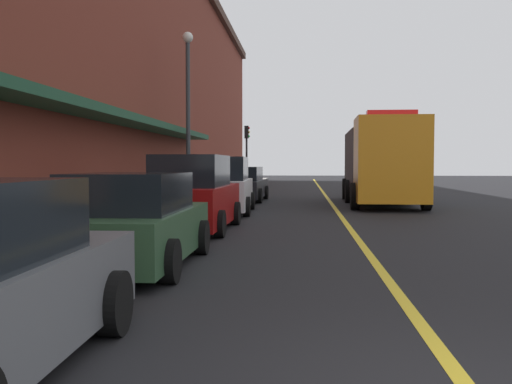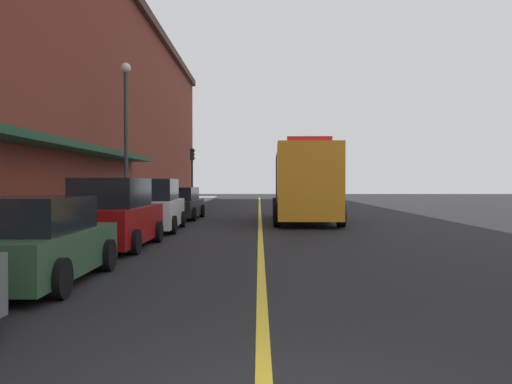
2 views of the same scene
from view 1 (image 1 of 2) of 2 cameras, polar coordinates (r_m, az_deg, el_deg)
ground_plane at (r=28.86m, az=7.01°, el=-0.60°), size 112.00×112.00×0.00m
sidewalk_left at (r=29.25m, az=-5.22°, el=-0.40°), size 2.40×70.00×0.15m
lane_center_stripe at (r=28.86m, az=7.01°, el=-0.60°), size 0.16×70.00×0.01m
brick_building_left at (r=30.45m, az=-18.09°, el=11.74°), size 11.86×64.00×12.99m
parked_car_1 at (r=9.71m, az=-11.95°, el=-2.95°), size 2.03×4.31×1.54m
parked_car_2 at (r=14.75m, az=-6.19°, el=-0.38°), size 2.06×4.59×1.90m
parked_car_3 at (r=20.05m, az=-3.23°, el=0.49°), size 2.12×4.69×1.92m
parked_car_4 at (r=26.40m, az=-1.42°, el=0.71°), size 2.25×4.80×1.56m
utility_truck at (r=24.85m, az=12.12°, el=2.79°), size 3.02×9.03×3.61m
parking_meter_0 at (r=27.95m, az=-3.90°, el=1.48°), size 0.14×0.18×1.33m
parking_meter_1 at (r=11.12m, az=-17.13°, el=-0.59°), size 0.14×0.18×1.33m
parking_meter_2 at (r=26.19m, az=-4.48°, el=1.39°), size 0.14×0.18×1.33m
street_lamp_left at (r=24.44m, az=-6.67°, el=9.12°), size 0.44×0.44×6.94m
traffic_light_near at (r=42.58m, az=-0.91°, el=4.74°), size 0.38×0.36×4.30m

